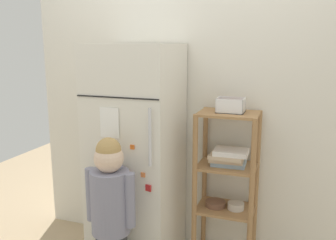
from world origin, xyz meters
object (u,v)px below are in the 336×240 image
refrigerator (137,156)px  fruit_bin (231,107)px  child_standing (110,201)px  pantry_shelf_unit (227,174)px

refrigerator → fruit_bin: 0.77m
refrigerator → fruit_bin: size_ratio=8.78×
refrigerator → child_standing: size_ratio=1.53×
pantry_shelf_unit → fruit_bin: bearing=45.3°
child_standing → pantry_shelf_unit: 0.85m
refrigerator → pantry_shelf_unit: refrigerator is taller
fruit_bin → child_standing: bearing=-138.8°
pantry_shelf_unit → fruit_bin: size_ratio=6.26×
refrigerator → child_standing: refrigerator is taller
pantry_shelf_unit → fruit_bin: 0.49m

